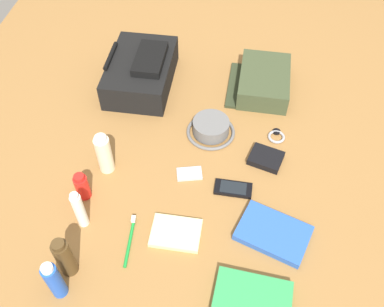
{
  "coord_description": "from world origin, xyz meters",
  "views": [
    {
      "loc": [
        -0.91,
        -0.13,
        1.16
      ],
      "look_at": [
        0.0,
        0.0,
        0.04
      ],
      "focal_mm": 39.94,
      "sensor_mm": 36.0,
      "label": 1
    }
  ],
  "objects_px": {
    "cologne_bottle": "(65,257)",
    "cell_phone": "(233,189)",
    "deodorant_spray": "(54,280)",
    "media_player": "(191,174)",
    "bucket_hat": "(211,128)",
    "toothpaste_tube": "(79,210)",
    "paperback_novel": "(252,301)",
    "lotion_bottle": "(104,154)",
    "travel_guidebook": "(273,233)",
    "notepad": "(176,233)",
    "toothbrush": "(130,238)",
    "backpack": "(141,71)",
    "sunscreen_spray": "(82,186)",
    "wallet": "(266,158)",
    "wristwatch": "(276,136)",
    "toiletry_pouch": "(263,81)"
  },
  "relations": [
    {
      "from": "toothpaste_tube",
      "to": "paperback_novel",
      "type": "bearing_deg",
      "value": -108.23
    },
    {
      "from": "toothbrush",
      "to": "backpack",
      "type": "bearing_deg",
      "value": 9.57
    },
    {
      "from": "deodorant_spray",
      "to": "cologne_bottle",
      "type": "relative_size",
      "value": 1.0
    },
    {
      "from": "toothpaste_tube",
      "to": "wallet",
      "type": "bearing_deg",
      "value": -58.94
    },
    {
      "from": "backpack",
      "to": "deodorant_spray",
      "type": "relative_size",
      "value": 2.29
    },
    {
      "from": "toothbrush",
      "to": "toothpaste_tube",
      "type": "bearing_deg",
      "value": 77.93
    },
    {
      "from": "deodorant_spray",
      "to": "toothbrush",
      "type": "relative_size",
      "value": 0.92
    },
    {
      "from": "cologne_bottle",
      "to": "toiletry_pouch",
      "type": "bearing_deg",
      "value": -31.0
    },
    {
      "from": "cologne_bottle",
      "to": "notepad",
      "type": "height_order",
      "value": "cologne_bottle"
    },
    {
      "from": "sunscreen_spray",
      "to": "notepad",
      "type": "distance_m",
      "value": 0.33
    },
    {
      "from": "cell_phone",
      "to": "toothbrush",
      "type": "distance_m",
      "value": 0.37
    },
    {
      "from": "backpack",
      "to": "cologne_bottle",
      "type": "relative_size",
      "value": 2.28
    },
    {
      "from": "cell_phone",
      "to": "notepad",
      "type": "xyz_separation_m",
      "value": [
        -0.19,
        0.16,
        0.0
      ]
    },
    {
      "from": "deodorant_spray",
      "to": "wallet",
      "type": "relative_size",
      "value": 1.42
    },
    {
      "from": "travel_guidebook",
      "to": "wallet",
      "type": "relative_size",
      "value": 2.22
    },
    {
      "from": "deodorant_spray",
      "to": "media_player",
      "type": "distance_m",
      "value": 0.55
    },
    {
      "from": "backpack",
      "to": "deodorant_spray",
      "type": "xyz_separation_m",
      "value": [
        -0.88,
        0.04,
        0.01
      ]
    },
    {
      "from": "backpack",
      "to": "toothbrush",
      "type": "relative_size",
      "value": 2.12
    },
    {
      "from": "toothpaste_tube",
      "to": "cell_phone",
      "type": "distance_m",
      "value": 0.49
    },
    {
      "from": "wristwatch",
      "to": "cologne_bottle",
      "type": "bearing_deg",
      "value": 136.06
    },
    {
      "from": "cologne_bottle",
      "to": "cell_phone",
      "type": "relative_size",
      "value": 1.27
    },
    {
      "from": "lotion_bottle",
      "to": "travel_guidebook",
      "type": "xyz_separation_m",
      "value": [
        -0.18,
        -0.57,
        -0.07
      ]
    },
    {
      "from": "lotion_bottle",
      "to": "paperback_novel",
      "type": "distance_m",
      "value": 0.65
    },
    {
      "from": "bucket_hat",
      "to": "lotion_bottle",
      "type": "bearing_deg",
      "value": 122.76
    },
    {
      "from": "bucket_hat",
      "to": "toothpaste_tube",
      "type": "height_order",
      "value": "toothpaste_tube"
    },
    {
      "from": "cologne_bottle",
      "to": "cell_phone",
      "type": "xyz_separation_m",
      "value": [
        0.34,
        -0.44,
        -0.07
      ]
    },
    {
      "from": "bucket_hat",
      "to": "cologne_bottle",
      "type": "distance_m",
      "value": 0.68
    },
    {
      "from": "lotion_bottle",
      "to": "travel_guidebook",
      "type": "height_order",
      "value": "lotion_bottle"
    },
    {
      "from": "toiletry_pouch",
      "to": "lotion_bottle",
      "type": "bearing_deg",
      "value": 133.58
    },
    {
      "from": "toothpaste_tube",
      "to": "toothbrush",
      "type": "bearing_deg",
      "value": -102.07
    },
    {
      "from": "travel_guidebook",
      "to": "backpack",
      "type": "bearing_deg",
      "value": 41.14
    },
    {
      "from": "travel_guidebook",
      "to": "wristwatch",
      "type": "xyz_separation_m",
      "value": [
        0.4,
        -0.0,
        -0.01
      ]
    },
    {
      "from": "wristwatch",
      "to": "notepad",
      "type": "height_order",
      "value": "notepad"
    },
    {
      "from": "toiletry_pouch",
      "to": "lotion_bottle",
      "type": "relative_size",
      "value": 1.75
    },
    {
      "from": "backpack",
      "to": "lotion_bottle",
      "type": "bearing_deg",
      "value": 176.94
    },
    {
      "from": "paperback_novel",
      "to": "bucket_hat",
      "type": "bearing_deg",
      "value": 16.96
    },
    {
      "from": "toiletry_pouch",
      "to": "toothbrush",
      "type": "bearing_deg",
      "value": 153.59
    },
    {
      "from": "backpack",
      "to": "deodorant_spray",
      "type": "height_order",
      "value": "deodorant_spray"
    },
    {
      "from": "toothbrush",
      "to": "wristwatch",
      "type": "bearing_deg",
      "value": -41.84
    },
    {
      "from": "wristwatch",
      "to": "wallet",
      "type": "height_order",
      "value": "wallet"
    },
    {
      "from": "bucket_hat",
      "to": "wristwatch",
      "type": "distance_m",
      "value": 0.24
    },
    {
      "from": "wristwatch",
      "to": "sunscreen_spray",
      "type": "bearing_deg",
      "value": 119.42
    },
    {
      "from": "lotion_bottle",
      "to": "media_player",
      "type": "distance_m",
      "value": 0.3
    },
    {
      "from": "media_player",
      "to": "cell_phone",
      "type": "bearing_deg",
      "value": -105.47
    },
    {
      "from": "sunscreen_spray",
      "to": "toothbrush",
      "type": "distance_m",
      "value": 0.23
    },
    {
      "from": "bucket_hat",
      "to": "wristwatch",
      "type": "relative_size",
      "value": 2.5
    },
    {
      "from": "backpack",
      "to": "wallet",
      "type": "relative_size",
      "value": 3.25
    },
    {
      "from": "travel_guidebook",
      "to": "toothbrush",
      "type": "relative_size",
      "value": 1.44
    },
    {
      "from": "toothpaste_tube",
      "to": "toothbrush",
      "type": "relative_size",
      "value": 0.92
    },
    {
      "from": "travel_guidebook",
      "to": "media_player",
      "type": "height_order",
      "value": "travel_guidebook"
    }
  ]
}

